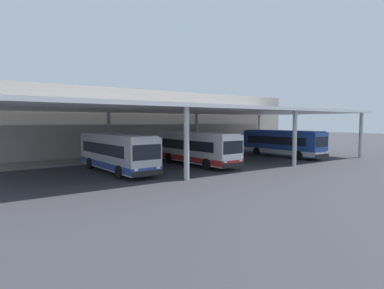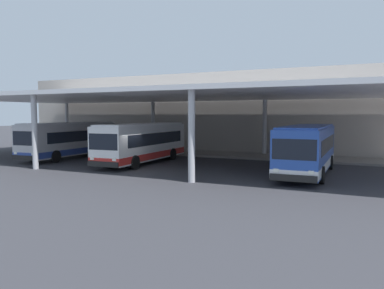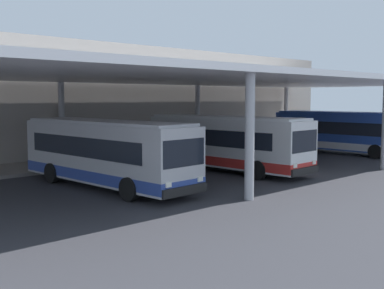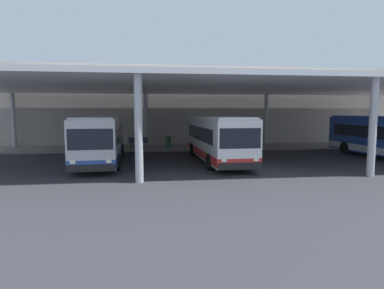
{
  "view_description": "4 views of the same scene",
  "coord_description": "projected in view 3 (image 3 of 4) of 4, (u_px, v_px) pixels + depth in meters",
  "views": [
    {
      "loc": [
        -18.43,
        -20.85,
        4.21
      ],
      "look_at": [
        -0.63,
        4.77,
        1.9
      ],
      "focal_mm": 28.8,
      "sensor_mm": 36.0,
      "label": 1
    },
    {
      "loc": [
        15.45,
        -21.79,
        3.86
      ],
      "look_at": [
        3.57,
        2.99,
        1.7
      ],
      "focal_mm": 35.4,
      "sensor_mm": 36.0,
      "label": 2
    },
    {
      "loc": [
        -21.24,
        -15.14,
        4.23
      ],
      "look_at": [
        -2.0,
        5.43,
        1.46
      ],
      "focal_mm": 44.55,
      "sensor_mm": 36.0,
      "label": 3
    },
    {
      "loc": [
        -5.47,
        -17.82,
        3.43
      ],
      "look_at": [
        -2.98,
        2.14,
        1.37
      ],
      "focal_mm": 29.22,
      "sensor_mm": 36.0,
      "label": 4
    }
  ],
  "objects": [
    {
      "name": "bench_waiting",
      "position": [
        65.0,
        155.0,
        29.7
      ],
      "size": [
        1.8,
        0.45,
        0.92
      ],
      "color": "#383D47",
      "rests_on": "platform_kerb"
    },
    {
      "name": "bus_second_bay",
      "position": [
        226.0,
        142.0,
        27.56
      ],
      "size": [
        3.04,
        10.63,
        3.17
      ],
      "color": "white",
      "rests_on": "ground"
    },
    {
      "name": "ground_plane",
      "position": [
        287.0,
        176.0,
        25.85
      ],
      "size": [
        200.0,
        200.0,
        0.0
      ],
      "primitive_type": "plane",
      "color": "#333338"
    },
    {
      "name": "trash_bin",
      "position": [
        106.0,
        152.0,
        31.38
      ],
      "size": [
        0.52,
        0.52,
        0.98
      ],
      "color": "#236638",
      "rests_on": "platform_kerb"
    },
    {
      "name": "bus_middle_bay",
      "position": [
        342.0,
        132.0,
        36.08
      ],
      "size": [
        2.87,
        10.58,
        3.17
      ],
      "color": "#284CA8",
      "rests_on": "ground"
    },
    {
      "name": "platform_kerb",
      "position": [
        153.0,
        155.0,
        34.39
      ],
      "size": [
        42.0,
        4.5,
        0.18
      ],
      "primitive_type": "cube",
      "color": "gray",
      "rests_on": "ground"
    },
    {
      "name": "station_building_facade",
      "position": [
        126.0,
        99.0,
        36.35
      ],
      "size": [
        48.0,
        1.6,
        8.22
      ],
      "primitive_type": "cube",
      "color": "#ADA399",
      "rests_on": "ground"
    },
    {
      "name": "canopy_shelter",
      "position": [
        215.0,
        80.0,
        29.33
      ],
      "size": [
        40.0,
        17.0,
        5.55
      ],
      "color": "silver",
      "rests_on": "ground"
    },
    {
      "name": "bus_nearest_bay",
      "position": [
        106.0,
        153.0,
        22.43
      ],
      "size": [
        3.12,
        10.65,
        3.17
      ],
      "color": "#B7B7BC",
      "rests_on": "ground"
    }
  ]
}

